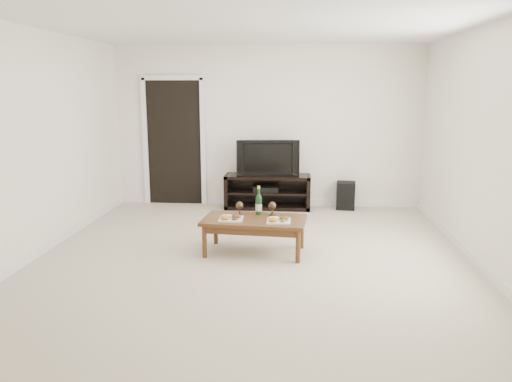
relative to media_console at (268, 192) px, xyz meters
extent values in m
plane|color=beige|center=(-0.03, -2.50, -0.28)|extent=(5.50, 5.50, 0.00)
cube|color=white|center=(-0.03, 0.27, 1.02)|extent=(5.00, 0.04, 2.60)
cube|color=white|center=(-0.03, -2.50, 2.35)|extent=(5.00, 5.50, 0.04)
cube|color=black|center=(-1.58, 0.24, 0.75)|extent=(0.90, 0.02, 2.05)
cube|color=black|center=(0.00, 0.00, 0.00)|extent=(1.38, 0.45, 0.55)
imported|color=black|center=(0.00, 0.00, 0.56)|extent=(1.01, 0.22, 0.58)
cube|color=black|center=(-0.03, -0.01, 0.05)|extent=(0.41, 0.32, 0.08)
cube|color=black|center=(1.26, 0.06, -0.05)|extent=(0.32, 0.32, 0.44)
cube|color=#563017|center=(-0.02, -2.26, -0.07)|extent=(1.25, 0.75, 0.42)
cube|color=white|center=(-0.29, -2.34, 0.18)|extent=(0.27, 0.27, 0.07)
cube|color=white|center=(0.27, -2.38, 0.18)|extent=(0.27, 0.27, 0.07)
cylinder|color=#0F3917|center=(0.01, -2.06, 0.32)|extent=(0.07, 0.07, 0.35)
camera|label=1|loc=(0.47, -7.91, 1.65)|focal=35.00mm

